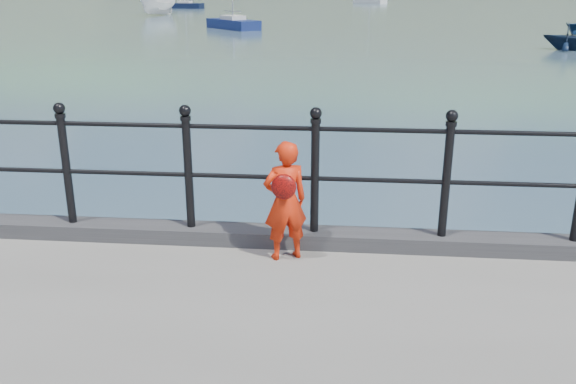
# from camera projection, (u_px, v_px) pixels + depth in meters

# --- Properties ---
(ground) EXTENTS (600.00, 600.00, 0.00)m
(ground) POSITION_uv_depth(u_px,v_px,m) (256.00, 324.00, 6.41)
(ground) COLOR #2D4251
(ground) RESTS_ON ground
(kerb) EXTENTS (60.00, 0.30, 0.15)m
(kerb) POSITION_uv_depth(u_px,v_px,m) (252.00, 235.00, 5.92)
(kerb) COLOR #28282B
(kerb) RESTS_ON quay
(railing) EXTENTS (18.11, 0.11, 1.20)m
(railing) POSITION_uv_depth(u_px,v_px,m) (251.00, 161.00, 5.67)
(railing) COLOR black
(railing) RESTS_ON kerb
(far_shore) EXTENTS (830.00, 200.00, 156.00)m
(far_shore) POSITION_uv_depth(u_px,v_px,m) (444.00, 53.00, 235.61)
(far_shore) COLOR #333A21
(far_shore) RESTS_ON ground
(child) EXTENTS (0.47, 0.40, 1.10)m
(child) POSITION_uv_depth(u_px,v_px,m) (285.00, 200.00, 5.43)
(child) COLOR red
(child) RESTS_ON quay
(launch_white) EXTENTS (4.03, 6.28, 2.27)m
(launch_white) POSITION_uv_depth(u_px,v_px,m) (158.00, 5.00, 64.87)
(launch_white) COLOR white
(launch_white) RESTS_ON ground
(launch_navy) EXTENTS (3.52, 3.41, 1.41)m
(launch_navy) POSITION_uv_depth(u_px,v_px,m) (570.00, 36.00, 31.92)
(launch_navy) COLOR #0D1B31
(launch_navy) RESTS_ON ground
(sailboat_deep) EXTENTS (5.56, 5.29, 8.78)m
(sailboat_deep) POSITION_uv_depth(u_px,v_px,m) (370.00, 2.00, 100.58)
(sailboat_deep) COLOR silver
(sailboat_deep) RESTS_ON ground
(sailboat_port) EXTENTS (4.86, 5.30, 8.00)m
(sailboat_port) POSITION_uv_depth(u_px,v_px,m) (233.00, 24.00, 46.65)
(sailboat_port) COLOR #121F51
(sailboat_port) RESTS_ON ground
(sailboat_left) EXTENTS (5.32, 2.77, 7.38)m
(sailboat_left) POSITION_uv_depth(u_px,v_px,m) (185.00, 6.00, 82.84)
(sailboat_left) COLOR black
(sailboat_left) RESTS_ON ground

